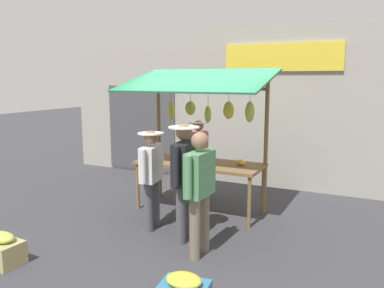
% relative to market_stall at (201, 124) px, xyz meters
% --- Properties ---
extents(ground_plane, '(40.00, 40.00, 0.00)m').
position_rel_market_stall_xyz_m(ground_plane, '(0.01, 0.03, -1.54)').
color(ground_plane, '#38383D').
extents(street_backdrop, '(9.00, 0.30, 3.40)m').
position_rel_market_stall_xyz_m(street_backdrop, '(0.05, -2.16, 0.16)').
color(street_backdrop, '#9E998E').
rests_on(street_backdrop, ground).
extents(market_stall, '(2.50, 1.46, 2.50)m').
position_rel_market_stall_xyz_m(market_stall, '(0.00, 0.00, 0.00)').
color(market_stall, brown).
rests_on(market_stall, ground).
extents(vendor_with_sunhat, '(0.39, 0.67, 1.53)m').
position_rel_market_stall_xyz_m(vendor_with_sunhat, '(0.39, -0.72, -0.65)').
color(vendor_with_sunhat, '#726656').
rests_on(vendor_with_sunhat, ground).
extents(shopper_in_striped_shirt, '(0.40, 0.67, 1.55)m').
position_rel_market_stall_xyz_m(shopper_in_striped_shirt, '(0.33, 1.10, -0.64)').
color(shopper_in_striped_shirt, '#4C4C51').
rests_on(shopper_in_striped_shirt, ground).
extents(shopper_in_grey_tee, '(0.44, 0.71, 1.70)m').
position_rel_market_stall_xyz_m(shopper_in_grey_tee, '(-0.33, 1.27, -0.53)').
color(shopper_in_grey_tee, '#4C4C51').
rests_on(shopper_in_grey_tee, ground).
extents(shopper_with_shopping_bag, '(0.24, 0.71, 1.66)m').
position_rel_market_stall_xyz_m(shopper_with_shopping_bag, '(-0.74, 1.63, -0.58)').
color(shopper_with_shopping_bag, '#726656').
rests_on(shopper_with_shopping_bag, ground).
extents(produce_crate_near, '(0.59, 0.39, 0.41)m').
position_rel_market_stall_xyz_m(produce_crate_near, '(1.42, 2.96, -1.36)').
color(produce_crate_near, tan).
rests_on(produce_crate_near, ground).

